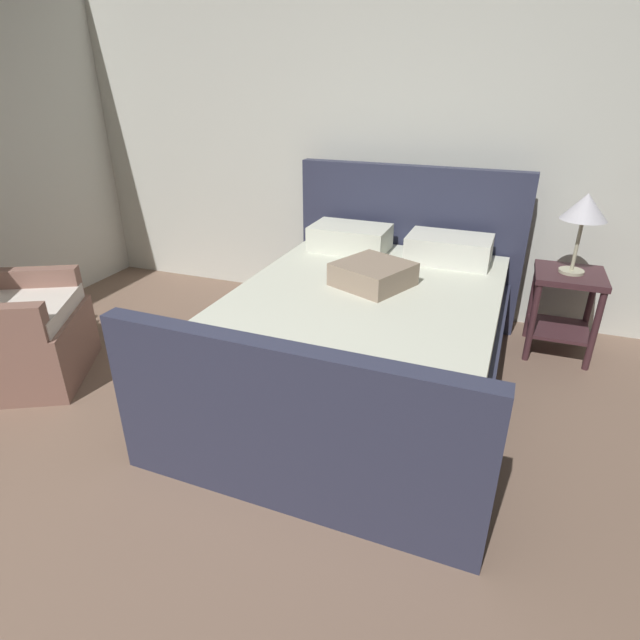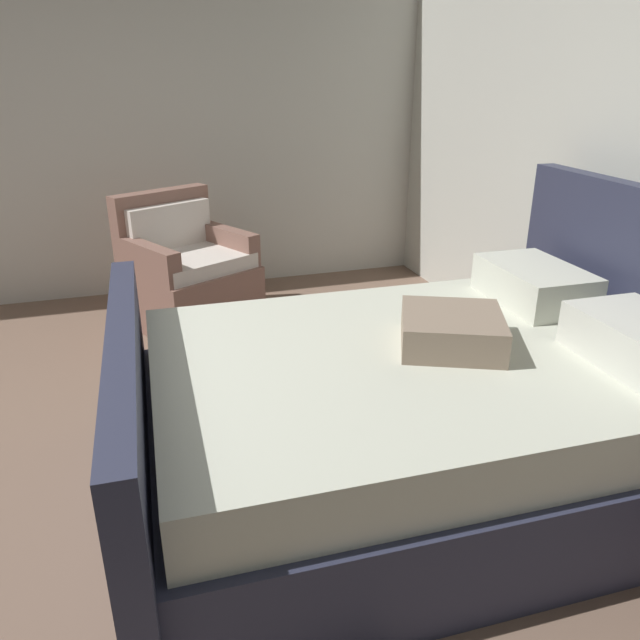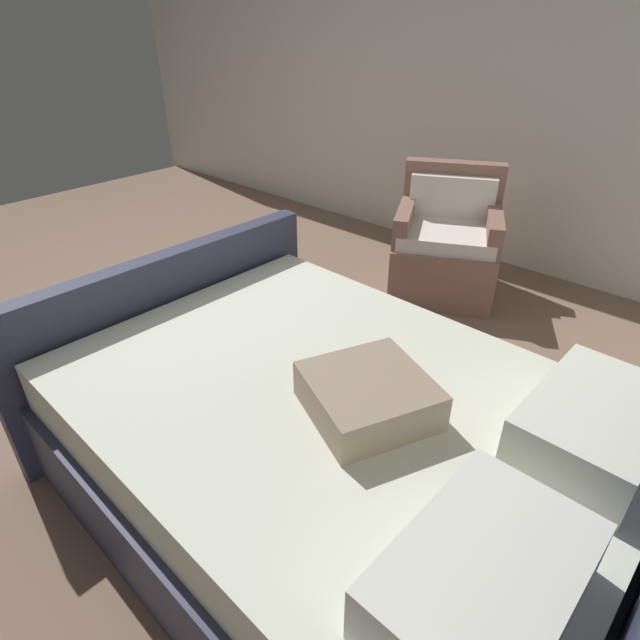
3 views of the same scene
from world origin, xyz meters
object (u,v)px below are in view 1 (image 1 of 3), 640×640
(armchair, at_px, (8,330))
(nightstand_right, at_px, (565,300))
(bed, at_px, (366,331))
(table_lamp_right, at_px, (585,210))

(armchair, bearing_deg, nightstand_right, 25.86)
(bed, bearing_deg, table_lamp_right, 35.30)
(table_lamp_right, bearing_deg, bed, -144.70)
(bed, xyz_separation_m, table_lamp_right, (1.17, 0.83, 0.67))
(bed, distance_m, nightstand_right, 1.44)
(bed, relative_size, table_lamp_right, 4.52)
(table_lamp_right, relative_size, armchair, 0.54)
(bed, xyz_separation_m, nightstand_right, (1.17, 0.83, 0.05))
(nightstand_right, height_order, table_lamp_right, table_lamp_right)
(table_lamp_right, distance_m, armchair, 3.70)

